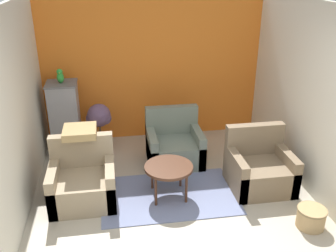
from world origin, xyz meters
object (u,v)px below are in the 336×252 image
Objects in this scene: armchair_right at (259,169)px; armchair_middle at (174,146)px; armchair_left at (83,183)px; coffee_table at (169,169)px; potted_plant at (99,121)px; parrot at (60,76)px; birdcage at (65,118)px; wicker_basket at (311,217)px.

armchair_right and armchair_middle have the same top height.
coffee_table is at bearing -4.27° from armchair_left.
armchair_left reaches higher than potted_plant.
parrot is (-0.33, 1.52, 1.05)m from armchair_left.
armchair_right is 0.70× the size of birdcage.
armchair_left is 1.65m from armchair_middle.
armchair_middle is 1.87m from birdcage.
armchair_right reaches higher than wicker_basket.
parrot is at bearing 102.30° from armchair_left.
coffee_table is 1.88m from wicker_basket.
armchair_middle is 3.61× the size of parrot.
coffee_table is at bearing -47.21° from birdcage.
armchair_right is 2.40× the size of wicker_basket.
wicker_basket is (2.76, -1.01, -0.13)m from armchair_left.
armchair_right is at bearing -34.24° from potted_plant.
parrot is at bearing 140.78° from wicker_basket.
birdcage is at bearing 177.80° from potted_plant.
coffee_table is 0.77× the size of armchair_right.
armchair_left is at bearing -98.33° from potted_plant.
armchair_left is 0.70× the size of birdcage.
armchair_middle is at bearing 75.65° from coffee_table.
armchair_middle is (0.25, 0.96, -0.15)m from coffee_table.
armchair_right is at bearing 106.87° from wicker_basket.
armchair_right is 1.40m from armchair_middle.
armchair_left is at bearing -77.70° from parrot.
parrot is (-1.73, 0.64, 1.05)m from armchair_middle.
wicker_basket is at bearing -54.01° from armchair_middle.
birdcage is 0.72m from parrot.
armchair_left is at bearing 159.95° from wicker_basket.
parrot is at bearing 177.60° from potted_plant.
parrot reaches higher than armchair_right.
armchair_right is at bearing -29.01° from birdcage.
armchair_middle is at bearing 125.99° from wicker_basket.
parrot reaches higher than armchair_left.
potted_plant is at bearing -2.40° from parrot.
armchair_right is 3.37m from parrot.
parrot is (-1.48, 1.60, 0.90)m from coffee_table.
coffee_table is 1.33m from armchair_right.
wicker_basket is at bearing -44.52° from potted_plant.
wicker_basket is (3.09, -2.52, -0.47)m from birdcage.
armchair_right is (1.32, 0.05, -0.15)m from coffee_table.
coffee_table is 0.77× the size of armchair_left.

